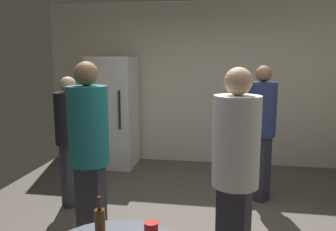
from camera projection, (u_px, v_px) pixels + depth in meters
wall_back at (202, 84)px, 5.55m from camera, size 5.32×0.06×2.70m
refrigerator at (114, 112)px, 5.43m from camera, size 0.70×0.68×1.80m
beer_bottle_brown at (100, 220)px, 1.92m from camera, size 0.06×0.06×0.23m
plastic_cup_red at (151, 231)px, 1.86m from camera, size 0.08×0.08×0.11m
person_in_teal_shirt at (89, 146)px, 2.83m from camera, size 0.36×0.36×1.73m
person_in_navy_shirt at (261, 123)px, 4.03m from camera, size 0.48×0.48×1.68m
person_in_white_shirt at (235, 165)px, 2.40m from camera, size 0.44×0.44×1.70m
person_in_black_shirt at (70, 132)px, 3.88m from camera, size 0.48×0.48×1.56m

